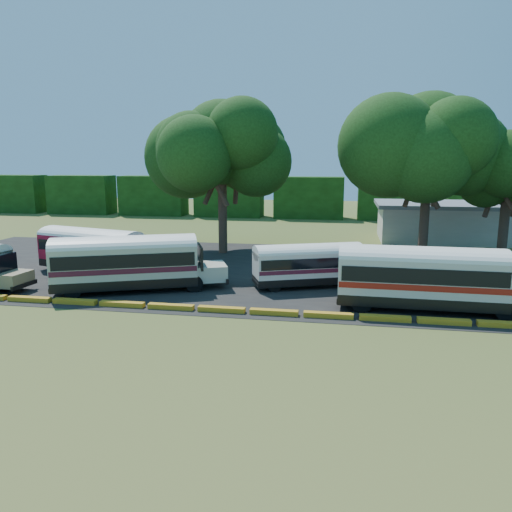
% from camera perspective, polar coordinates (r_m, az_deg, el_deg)
% --- Properties ---
extents(ground, '(160.00, 160.00, 0.00)m').
position_cam_1_polar(ground, '(27.24, -1.38, -7.21)').
color(ground, '#34511B').
rests_on(ground, ground).
extents(asphalt_strip, '(64.00, 24.00, 0.02)m').
position_cam_1_polar(asphalt_strip, '(38.53, 3.63, -1.77)').
color(asphalt_strip, black).
rests_on(asphalt_strip, ground).
extents(curb, '(53.70, 0.45, 0.30)m').
position_cam_1_polar(curb, '(28.13, -0.98, -6.30)').
color(curb, '#C18E16').
rests_on(curb, ground).
extents(terminal_building, '(19.00, 9.00, 4.00)m').
position_cam_1_polar(terminal_building, '(57.18, 23.04, 3.62)').
color(terminal_building, beige).
rests_on(terminal_building, ground).
extents(treeline_backdrop, '(130.00, 4.00, 6.00)m').
position_cam_1_polar(treeline_backdrop, '(73.74, 6.09, 6.66)').
color(treeline_backdrop, black).
rests_on(treeline_backdrop, ground).
extents(bus_red, '(10.61, 5.19, 3.39)m').
position_cam_1_polar(bus_red, '(39.69, -18.10, 0.93)').
color(bus_red, black).
rests_on(bus_red, ground).
extents(bus_cream_west, '(11.35, 6.80, 3.67)m').
position_cam_1_polar(bus_cream_west, '(33.41, -14.29, -0.45)').
color(bus_cream_west, black).
rests_on(bus_cream_west, ground).
extents(bus_cream_east, '(9.12, 5.34, 2.94)m').
position_cam_1_polar(bus_cream_east, '(33.82, 6.30, -0.75)').
color(bus_cream_east, black).
rests_on(bus_cream_east, ground).
extents(bus_white_red, '(11.26, 3.03, 3.68)m').
position_cam_1_polar(bus_white_red, '(29.82, 18.73, -2.05)').
color(bus_white_red, black).
rests_on(bus_white_red, ground).
extents(tree_west, '(10.22, 10.22, 13.72)m').
position_cam_1_polar(tree_west, '(45.58, -3.94, 12.76)').
color(tree_west, '#332219').
rests_on(tree_west, ground).
extents(tree_center, '(10.79, 10.79, 14.04)m').
position_cam_1_polar(tree_center, '(45.03, 19.20, 12.35)').
color(tree_center, '#332219').
rests_on(tree_center, ground).
extents(tree_east, '(7.05, 7.05, 10.87)m').
position_cam_1_polar(tree_east, '(47.23, 27.01, 9.43)').
color(tree_east, '#332219').
rests_on(tree_east, ground).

